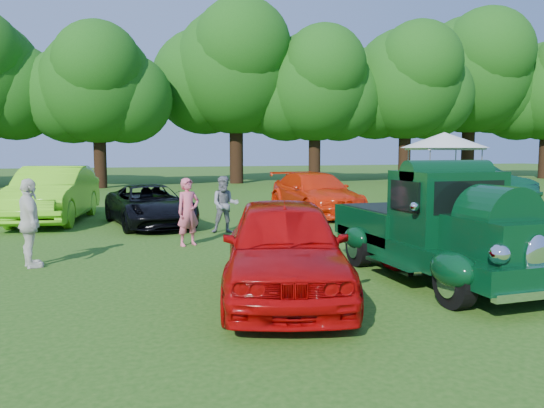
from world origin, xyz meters
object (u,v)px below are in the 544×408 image
object	(u,v)px
back_car_black	(150,205)
canopy_tent	(444,141)
spectator_white	(30,223)
back_car_lime	(53,194)
hero_pickup	(437,232)
back_car_orange	(315,194)
back_car_green	(470,183)
red_convertible	(284,247)
spectator_grey	(225,205)
spectator_pink	(188,212)
back_car_blue	(468,190)

from	to	relation	value
back_car_black	canopy_tent	bearing A→B (deg)	13.53
spectator_white	back_car_lime	bearing A→B (deg)	-14.75
hero_pickup	back_car_orange	world-z (taller)	hero_pickup
back_car_green	back_car_lime	bearing A→B (deg)	167.71
red_convertible	back_car_black	size ratio (longest dim) A/B	1.03
back_car_black	back_car_orange	bearing A→B (deg)	2.07
canopy_tent	spectator_grey	bearing A→B (deg)	-148.16
back_car_orange	spectator_pink	world-z (taller)	spectator_pink
red_convertible	canopy_tent	size ratio (longest dim) A/B	0.94
red_convertible	spectator_white	xyz separation A→B (m)	(-3.85, 3.25, 0.09)
back_car_orange	canopy_tent	size ratio (longest dim) A/B	1.05
red_convertible	canopy_tent	xyz separation A→B (m)	(12.72, 13.72, 1.86)
back_car_green	spectator_white	bearing A→B (deg)	-169.66
spectator_pink	spectator_grey	distance (m)	1.97
spectator_grey	spectator_white	size ratio (longest dim) A/B	0.90
spectator_pink	hero_pickup	bearing A→B (deg)	-72.96
spectator_pink	spectator_grey	xyz separation A→B (m)	(1.21, 1.55, -0.02)
spectator_pink	back_car_lime	bearing A→B (deg)	99.96
red_convertible	back_car_orange	distance (m)	10.13
red_convertible	back_car_green	bearing A→B (deg)	57.99
spectator_grey	back_car_blue	bearing A→B (deg)	25.44
hero_pickup	red_convertible	size ratio (longest dim) A/B	1.08
hero_pickup	back_car_orange	distance (m)	9.08
back_car_lime	back_car_orange	bearing A→B (deg)	5.55
red_convertible	spectator_pink	xyz separation A→B (m)	(-0.70, 4.60, 0.03)
red_convertible	back_car_orange	world-z (taller)	red_convertible
hero_pickup	back_car_lime	xyz separation A→B (m)	(-6.79, 9.68, 0.05)
canopy_tent	red_convertible	bearing A→B (deg)	-132.82
back_car_lime	back_car_blue	xyz separation A→B (m)	(13.91, -1.46, -0.10)
hero_pickup	spectator_pink	distance (m)	5.64
spectator_pink	red_convertible	bearing A→B (deg)	-103.10
spectator_grey	spectator_white	world-z (taller)	spectator_white
back_car_blue	back_car_green	size ratio (longest dim) A/B	0.85
back_car_lime	hero_pickup	bearing A→B (deg)	-44.41
red_convertible	back_car_orange	xyz separation A→B (m)	(4.34, 9.16, -0.04)
hero_pickup	canopy_tent	size ratio (longest dim) A/B	1.02
red_convertible	back_car_orange	bearing A→B (deg)	80.65
back_car_blue	spectator_white	xyz separation A→B (m)	(-13.81, -5.17, 0.09)
back_car_orange	spectator_pink	bearing A→B (deg)	-138.44
back_car_blue	back_car_black	bearing A→B (deg)	-168.22
back_car_lime	back_car_blue	bearing A→B (deg)	4.55
hero_pickup	canopy_tent	world-z (taller)	canopy_tent
back_car_blue	spectator_grey	xyz separation A→B (m)	(-9.44, -2.27, 0.01)
back_car_lime	spectator_grey	xyz separation A→B (m)	(4.47, -3.74, -0.09)
back_car_lime	spectator_grey	bearing A→B (deg)	-29.33
red_convertible	spectator_white	size ratio (longest dim) A/B	2.62
back_car_orange	spectator_pink	xyz separation A→B (m)	(-5.04, -4.56, 0.07)
back_car_lime	back_car_green	xyz separation A→B (m)	(15.70, 0.69, -0.00)
spectator_grey	back_car_green	bearing A→B (deg)	33.40
hero_pickup	back_car_black	world-z (taller)	hero_pickup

